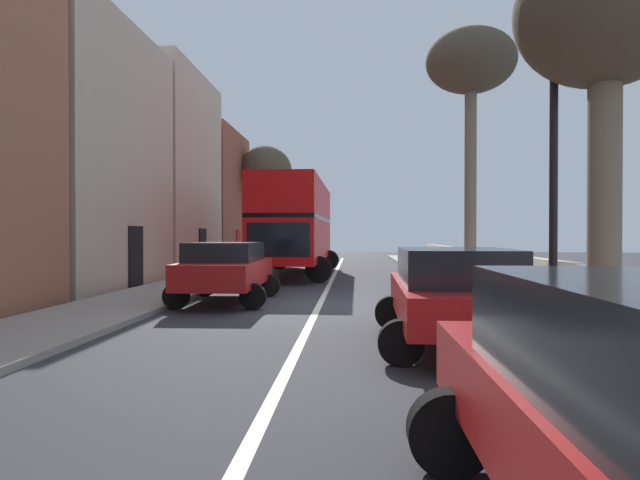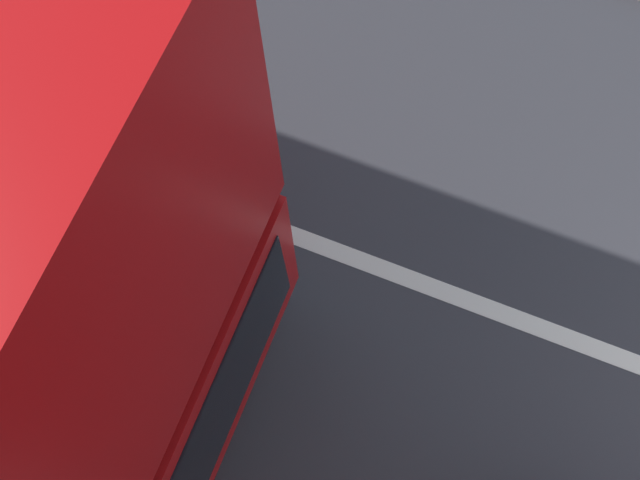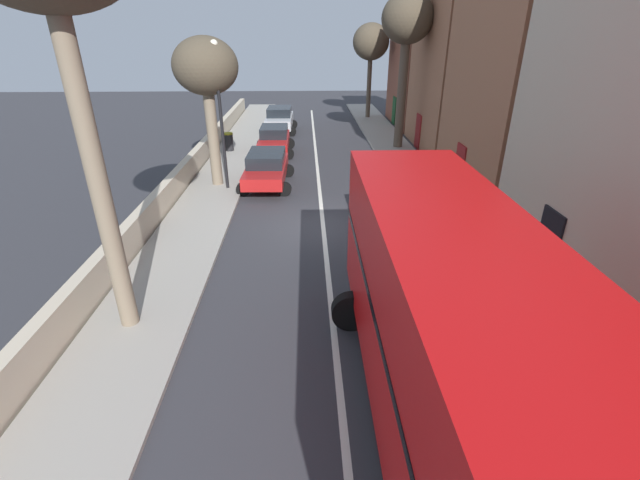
{
  "view_description": "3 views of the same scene",
  "coord_description": "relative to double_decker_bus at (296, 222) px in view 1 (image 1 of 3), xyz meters",
  "views": [
    {
      "loc": [
        0.9,
        -13.66,
        1.82
      ],
      "look_at": [
        -0.44,
        7.16,
        1.6
      ],
      "focal_mm": 30.15,
      "sensor_mm": 36.0,
      "label": 1
    },
    {
      "loc": [
        -1.35,
        4.15,
        5.02
      ],
      "look_at": [
        -0.24,
        4.58,
        1.04
      ],
      "focal_mm": 32.9,
      "sensor_mm": 36.0,
      "label": 2
    },
    {
      "loc": [
        0.64,
        15.13,
        6.69
      ],
      "look_at": [
        0.27,
        4.57,
        1.58
      ],
      "focal_mm": 24.17,
      "sensor_mm": 36.0,
      "label": 3
    }
  ],
  "objects": [
    {
      "name": "boundary_wall_right",
      "position": [
        8.15,
        -10.1,
        -1.8
      ],
      "size": [
        0.36,
        54.0,
        1.1
      ],
      "primitive_type": "cube",
      "color": "beige",
      "rests_on": "ground"
    },
    {
      "name": "sidewalk_right",
      "position": [
        6.6,
        -10.1,
        -2.29
      ],
      "size": [
        2.6,
        60.0,
        0.12
      ],
      "primitive_type": "cube",
      "color": "#9E998E",
      "rests_on": "ground"
    },
    {
      "name": "sidewalk_left",
      "position": [
        -3.2,
        -10.1,
        -2.29
      ],
      "size": [
        2.6,
        60.0,
        0.12
      ],
      "primitive_type": "cube",
      "color": "#9E998E",
      "rests_on": "ground"
    },
    {
      "name": "street_tree_right_3",
      "position": [
        6.57,
        -14.95,
        2.85
      ],
      "size": [
        2.8,
        2.8,
        6.47
      ],
      "color": "#7A6B56",
      "rests_on": "sidewalk_right"
    },
    {
      "name": "parked_car_black_left_4",
      "position": [
        -0.8,
        10.31,
        -1.44
      ],
      "size": [
        2.46,
        4.6,
        1.6
      ],
      "color": "black",
      "rests_on": "ground"
    },
    {
      "name": "double_decker_bus",
      "position": [
        0.0,
        0.0,
        0.0
      ],
      "size": [
        3.6,
        10.89,
        4.06
      ],
      "color": "red",
      "rests_on": "ground"
    },
    {
      "name": "parked_car_red_right_3",
      "position": [
        4.2,
        -14.96,
        -1.44
      ],
      "size": [
        2.56,
        4.63,
        1.59
      ],
      "color": "#AD1919",
      "rests_on": "ground"
    },
    {
      "name": "parked_car_red_left_1",
      "position": [
        -0.8,
        -9.69,
        -1.43
      ],
      "size": [
        2.57,
        4.46,
        1.61
      ],
      "color": "#AD1919",
      "rests_on": "ground"
    },
    {
      "name": "road_centre_line",
      "position": [
        1.7,
        -10.1,
        -2.35
      ],
      "size": [
        0.16,
        54.0,
        0.01
      ],
      "primitive_type": "cube",
      "color": "silver",
      "rests_on": "ground"
    },
    {
      "name": "lamppost_right",
      "position": [
        6.0,
        -14.33,
        1.45
      ],
      "size": [
        0.32,
        0.32,
        6.31
      ],
      "color": "black",
      "rests_on": "sidewalk_right"
    },
    {
      "name": "street_tree_left_4",
      "position": [
        -3.43,
        12.32,
        3.62
      ],
      "size": [
        3.6,
        3.6,
        7.69
      ],
      "color": "brown",
      "rests_on": "sidewalk_left"
    },
    {
      "name": "street_tree_right_1",
      "position": [
        6.8,
        -3.97,
        5.51
      ],
      "size": [
        3.23,
        3.23,
        9.12
      ],
      "color": "#7A6B56",
      "rests_on": "sidewalk_right"
    },
    {
      "name": "ground_plane",
      "position": [
        1.7,
        -10.1,
        -2.35
      ],
      "size": [
        84.0,
        84.0,
        0.0
      ],
      "primitive_type": "plane",
      "color": "#333338"
    }
  ]
}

